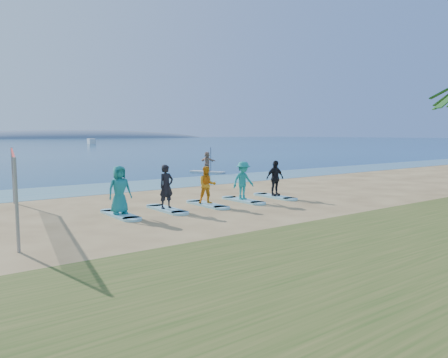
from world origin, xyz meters
TOP-DOWN VIEW (x-y plane):
  - ground at (0.00, 0.00)m, footprint 600.00×600.00m
  - shallow_water at (0.00, 10.50)m, footprint 600.00×600.00m
  - island_ridge at (95.00, 300.00)m, footprint 220.00×56.00m
  - volleyball_net at (-8.40, 3.25)m, footprint 1.74×8.94m
  - paddleboard at (8.08, 15.15)m, footprint 1.77×3.04m
  - paddleboarder at (8.08, 15.15)m, footprint 0.82×1.51m
  - boat_offshore_b at (35.75, 116.94)m, footprint 3.00×6.24m
  - surfboard_0 at (-5.02, 1.99)m, footprint 0.70×2.20m
  - student_0 at (-5.02, 1.99)m, footprint 0.91×0.61m
  - surfboard_1 at (-3.02, 1.99)m, footprint 0.70×2.20m
  - student_1 at (-3.02, 1.99)m, footprint 0.69×0.50m
  - surfboard_2 at (-1.02, 1.99)m, footprint 0.70×2.20m
  - student_2 at (-1.02, 1.99)m, footprint 0.97×0.88m
  - surfboard_3 at (0.98, 1.99)m, footprint 0.70×2.20m
  - student_3 at (0.98, 1.99)m, footprint 1.14×0.68m
  - surfboard_4 at (2.98, 1.99)m, footprint 0.70×2.20m
  - student_4 at (2.98, 1.99)m, footprint 1.03×0.48m

SIDE VIEW (x-z plane):
  - ground at x=0.00m, z-range 0.00..0.00m
  - island_ridge at x=95.00m, z-range -9.00..9.00m
  - boat_offshore_b at x=35.75m, z-range -0.81..0.81m
  - shallow_water at x=0.00m, z-range 0.01..0.01m
  - surfboard_0 at x=-5.02m, z-range 0.00..0.09m
  - surfboard_1 at x=-3.02m, z-range 0.00..0.09m
  - surfboard_2 at x=-1.02m, z-range 0.00..0.09m
  - surfboard_3 at x=0.98m, z-range 0.00..0.09m
  - surfboard_4 at x=2.98m, z-range 0.00..0.09m
  - paddleboard at x=8.08m, z-range 0.00..0.12m
  - paddleboarder at x=8.08m, z-range 0.12..1.67m
  - student_2 at x=-1.02m, z-range 0.09..1.71m
  - student_4 at x=2.98m, z-range 0.09..1.81m
  - student_3 at x=0.98m, z-range 0.09..1.84m
  - student_1 at x=-3.02m, z-range 0.09..1.86m
  - student_0 at x=-5.02m, z-range 0.09..1.92m
  - volleyball_net at x=-8.40m, z-range 0.65..3.15m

